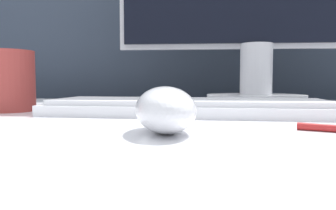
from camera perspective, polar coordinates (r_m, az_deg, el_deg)
partition_panel at (r=1.09m, az=2.66°, el=-4.46°), size 5.00×0.03×1.28m
computer_mouse_near at (r=0.33m, az=-0.48°, el=-0.82°), size 0.08×0.12×0.05m
keyboard at (r=0.51m, az=3.46°, el=-0.36°), size 0.45×0.17×0.02m
mug at (r=0.63m, az=-26.19°, el=3.77°), size 0.09×0.09×0.10m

